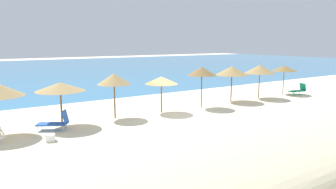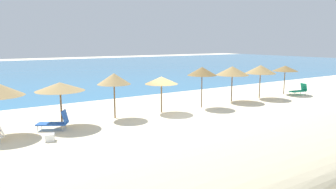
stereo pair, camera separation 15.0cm
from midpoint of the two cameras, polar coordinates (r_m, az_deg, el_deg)
name	(u,v)px [view 1 (the left image)]	position (r m, az deg, el deg)	size (l,w,h in m)	color
ground_plane	(174,115)	(20.35, 0.88, -3.71)	(160.00, 160.00, 0.00)	beige
sea_water	(41,70)	(56.69, -22.19, 4.15)	(160.00, 62.98, 0.01)	teal
dune_ridge	(312,135)	(14.39, 24.43, -6.75)	(41.62, 6.39, 1.69)	beige
beach_umbrella_2	(60,87)	(18.18, -19.28, 1.33)	(2.68, 2.68, 2.49)	brown
beach_umbrella_3	(114,79)	(19.31, -10.02, 2.80)	(2.05, 2.05, 2.80)	brown
beach_umbrella_4	(161,80)	(20.67, -1.43, 2.58)	(2.20, 2.20, 2.41)	brown
beach_umbrella_5	(202,71)	(22.33, 5.99, 4.24)	(2.10, 2.10, 2.93)	brown
beach_umbrella_6	(232,71)	(25.09, 11.38, 4.27)	(2.60, 2.60, 2.79)	brown
beach_umbrella_7	(260,69)	(27.06, 16.23, 4.44)	(2.52, 2.52, 2.79)	brown
beach_umbrella_8	(284,68)	(29.98, 20.28, 4.48)	(2.21, 2.21, 2.57)	brown
lounge_chair_0	(298,90)	(30.35, 22.52, 0.77)	(1.69, 0.86, 1.00)	#199972
lounge_chair_2	(56,122)	(17.83, -19.98, -4.76)	(1.73, 1.41, 1.08)	blue
cooler_box	(50,138)	(16.06, -20.89, -7.36)	(0.41, 0.42, 0.35)	white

